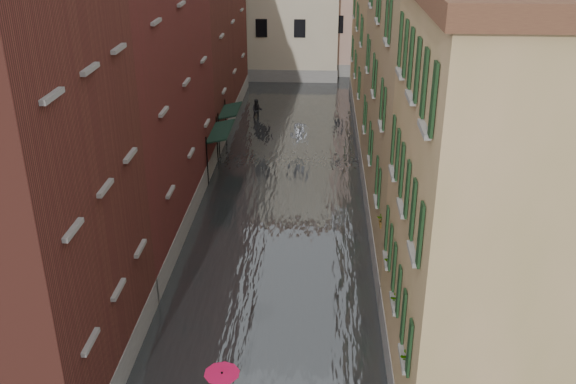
# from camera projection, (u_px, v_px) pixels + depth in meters

# --- Properties ---
(ground) EXTENTS (120.00, 120.00, 0.00)m
(ground) POSITION_uv_depth(u_px,v_px,m) (263.00, 346.00, 21.41)
(ground) COLOR #4F4F51
(ground) RESTS_ON ground
(floodwater) EXTENTS (10.00, 60.00, 0.20)m
(floodwater) POSITION_uv_depth(u_px,v_px,m) (285.00, 186.00, 33.19)
(floodwater) COLOR #3F4346
(floodwater) RESTS_ON ground
(building_left_mid) EXTENTS (6.00, 14.00, 12.50)m
(building_left_mid) POSITION_uv_depth(u_px,v_px,m) (116.00, 89.00, 27.35)
(building_left_mid) COLOR #571E1B
(building_left_mid) RESTS_ON ground
(building_left_far) EXTENTS (6.00, 16.00, 14.00)m
(building_left_far) POSITION_uv_depth(u_px,v_px,m) (185.00, 14.00, 40.68)
(building_left_far) COLOR maroon
(building_left_far) RESTS_ON ground
(building_right_near) EXTENTS (6.00, 8.00, 11.50)m
(building_right_near) POSITION_uv_depth(u_px,v_px,m) (517.00, 225.00, 16.89)
(building_right_near) COLOR #9E8951
(building_right_near) RESTS_ON ground
(building_right_mid) EXTENTS (6.00, 14.00, 13.00)m
(building_right_mid) POSITION_uv_depth(u_px,v_px,m) (447.00, 87.00, 26.58)
(building_right_mid) COLOR #9E8160
(building_right_mid) RESTS_ON ground
(building_right_far) EXTENTS (6.00, 16.00, 11.50)m
(building_right_far) POSITION_uv_depth(u_px,v_px,m) (405.00, 36.00, 40.53)
(building_right_far) COLOR #9E8951
(building_right_far) RESTS_ON ground
(awning_near) EXTENTS (1.09, 3.37, 2.80)m
(awning_near) POSITION_uv_depth(u_px,v_px,m) (220.00, 132.00, 33.67)
(awning_near) COLOR black
(awning_near) RESTS_ON ground
(awning_far) EXTENTS (1.09, 2.80, 2.80)m
(awning_far) POSITION_uv_depth(u_px,v_px,m) (230.00, 112.00, 36.99)
(awning_far) COLOR black
(awning_far) RESTS_ON ground
(window_planters) EXTENTS (0.59, 8.48, 0.84)m
(window_planters) POSITION_uv_depth(u_px,v_px,m) (397.00, 271.00, 19.07)
(window_planters) COLOR #9E5134
(window_planters) RESTS_ON ground
(pedestrian_far) EXTENTS (0.76, 0.62, 1.48)m
(pedestrian_far) POSITION_uv_depth(u_px,v_px,m) (257.00, 110.00, 43.06)
(pedestrian_far) COLOR black
(pedestrian_far) RESTS_ON ground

